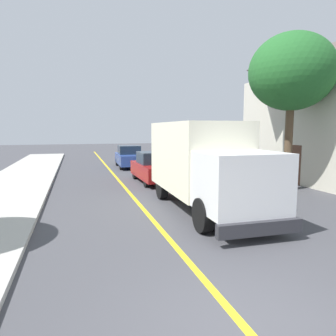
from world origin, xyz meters
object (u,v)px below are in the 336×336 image
at_px(parked_car_near, 154,168).
at_px(parked_car_mid, 129,157).
at_px(box_truck, 203,161).
at_px(street_tree_far_side, 292,73).
at_px(parked_van_across, 220,169).

bearing_deg(parked_car_near, parked_car_mid, 91.54).
bearing_deg(box_truck, street_tree_far_side, 21.86).
bearing_deg(parked_van_across, street_tree_far_side, -51.98).
xyz_separation_m(parked_van_across, street_tree_far_side, (2.20, -2.81, 4.74)).
bearing_deg(parked_car_mid, parked_van_across, -67.27).
distance_m(parked_car_near, parked_van_across, 3.62).
bearing_deg(street_tree_far_side, parked_car_near, 143.45).
bearing_deg(parked_car_near, box_truck, -87.04).
relative_size(parked_car_mid, street_tree_far_side, 0.61).
xyz_separation_m(parked_car_mid, parked_van_across, (3.56, -8.50, 0.00)).
xyz_separation_m(box_truck, parked_van_across, (3.05, 4.92, -0.97)).
bearing_deg(parked_car_near, street_tree_far_side, -36.55).
height_order(parked_car_near, parked_van_across, same).
relative_size(parked_car_near, parked_car_mid, 1.00).
bearing_deg(box_truck, parked_car_near, 92.96).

